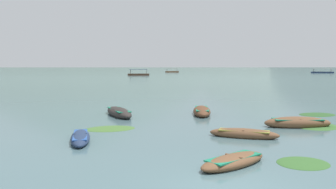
# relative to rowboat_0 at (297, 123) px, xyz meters

# --- Properties ---
(ground_plane) EXTENTS (6000.00, 6000.00, 0.00)m
(ground_plane) POSITION_rel_rowboat_0_xyz_m (-5.09, 1489.65, -0.23)
(ground_plane) COLOR slate
(mountain_1) EXTENTS (1853.40, 1853.40, 494.70)m
(mountain_1) POSITION_rel_rowboat_0_xyz_m (-563.04, 1877.35, 247.12)
(mountain_1) COLOR #56665B
(mountain_1) RESTS_ON ground
(mountain_2) EXTENTS (1411.84, 1411.84, 327.24)m
(mountain_2) POSITION_rel_rowboat_0_xyz_m (394.82, 1941.91, 163.39)
(mountain_2) COLOR slate
(mountain_2) RESTS_ON ground
(rowboat_0) EXTENTS (3.91, 1.52, 0.74)m
(rowboat_0) POSITION_rel_rowboat_0_xyz_m (0.00, 0.00, 0.00)
(rowboat_0) COLOR brown
(rowboat_0) RESTS_ON ground
(rowboat_2) EXTENTS (1.26, 4.19, 0.71)m
(rowboat_2) POSITION_rel_rowboat_0_xyz_m (-5.34, 4.75, -0.01)
(rowboat_2) COLOR brown
(rowboat_2) RESTS_ON ground
(rowboat_3) EXTENTS (1.86, 3.66, 0.48)m
(rowboat_3) POSITION_rel_rowboat_0_xyz_m (-11.36, -4.37, -0.08)
(rowboat_3) COLOR navy
(rowboat_3) RESTS_ON ground
(rowboat_4) EXTENTS (3.20, 4.64, 0.73)m
(rowboat_4) POSITION_rel_rowboat_0_xyz_m (-11.24, 3.73, -0.01)
(rowboat_4) COLOR #2D2826
(rowboat_4) RESTS_ON ground
(rowboat_5) EXTENTS (3.01, 2.94, 0.47)m
(rowboat_5) POSITION_rel_rowboat_0_xyz_m (-4.68, -7.85, -0.08)
(rowboat_5) COLOR brown
(rowboat_5) RESTS_ON ground
(rowboat_7) EXTENTS (3.51, 1.75, 0.55)m
(rowboat_7) POSITION_rel_rowboat_0_xyz_m (-3.56, -3.08, -0.06)
(rowboat_7) COLOR brown
(rowboat_7) RESTS_ON ground
(ferry_0) EXTENTS (7.83, 4.76, 2.54)m
(ferry_0) POSITION_rel_rowboat_0_xyz_m (-16.03, 170.96, 0.22)
(ferry_0) COLOR brown
(ferry_0) RESTS_ON ground
(ferry_1) EXTENTS (8.29, 3.60, 2.54)m
(ferry_1) POSITION_rel_rowboat_0_xyz_m (-25.34, 105.91, 0.22)
(ferry_1) COLOR #4C3323
(ferry_1) RESTS_ON ground
(ferry_2) EXTENTS (11.42, 7.34, 2.54)m
(ferry_2) POSITION_rel_rowboat_0_xyz_m (61.46, 156.34, 0.21)
(ferry_2) COLOR navy
(ferry_2) RESTS_ON ground
(weed_patch_0) EXTENTS (3.27, 2.88, 0.14)m
(weed_patch_0) POSITION_rel_rowboat_0_xyz_m (2.99, 5.06, -0.23)
(weed_patch_0) COLOR #2D5628
(weed_patch_0) RESTS_ON ground
(weed_patch_1) EXTENTS (3.44, 3.87, 0.14)m
(weed_patch_1) POSITION_rel_rowboat_0_xyz_m (1.11, 0.46, -0.23)
(weed_patch_1) COLOR #38662D
(weed_patch_1) RESTS_ON ground
(weed_patch_2) EXTENTS (2.53, 2.46, 0.14)m
(weed_patch_2) POSITION_rel_rowboat_0_xyz_m (-2.14, -7.46, -0.23)
(weed_patch_2) COLOR #38662D
(weed_patch_2) RESTS_ON ground
(weed_patch_3) EXTENTS (3.25, 2.68, 0.14)m
(weed_patch_3) POSITION_rel_rowboat_0_xyz_m (-10.68, -1.29, -0.23)
(weed_patch_3) COLOR #477033
(weed_patch_3) RESTS_ON ground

